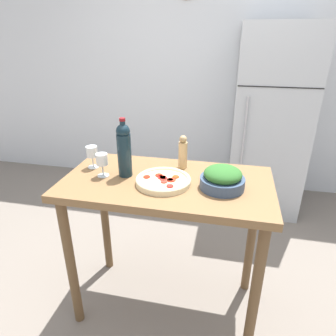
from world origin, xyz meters
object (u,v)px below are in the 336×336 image
Objects in this scene: pepper_mill at (183,153)px; wine_glass_near at (102,161)px; refrigerator at (269,122)px; homemade_pizza at (163,180)px; wine_glass_far at (92,153)px; wine_bottle at (124,149)px; salad_bowl at (222,178)px.

wine_glass_near is at bearing -153.58° from pepper_mill.
refrigerator reaches higher than pepper_mill.
wine_glass_far is at bearing 165.68° from homemade_pizza.
wine_bottle is 0.25m from wine_glass_far.
wine_bottle is at bearing 175.97° from salad_bowl.
pepper_mill is at bearing 26.42° from wine_glass_near.
wine_glass_near is at bearing -163.72° from wine_bottle.
salad_bowl is 0.78× the size of homemade_pizza.
wine_glass_near is 0.15m from wine_glass_far.
wine_bottle is at bearing -15.40° from wine_glass_far.
wine_glass_far is 0.58× the size of salad_bowl.
wine_glass_near is 0.58× the size of salad_bowl.
pepper_mill is (0.30, 0.17, -0.06)m from wine_bottle.
homemade_pizza is (0.46, -0.12, -0.08)m from wine_glass_far.
homemade_pizza is (0.23, -0.06, -0.14)m from wine_bottle.
refrigerator reaches higher than wine_glass_far.
wine_bottle is 0.35m from pepper_mill.
wine_bottle is 2.49× the size of wine_glass_far.
pepper_mill is 0.25m from homemade_pizza.
refrigerator is 13.14× the size of wine_glass_near.
wine_glass_near is (-1.04, -1.54, 0.14)m from refrigerator.
salad_bowl is (0.77, -0.10, -0.04)m from wine_glass_far.
wine_glass_far is at bearing 164.60° from wine_bottle.
homemade_pizza is (-0.07, -0.23, -0.08)m from pepper_mill.
pepper_mill is 0.87× the size of salad_bowl.
salad_bowl is at bearing -0.24° from wine_glass_near.
wine_bottle is 0.14m from wine_glass_near.
wine_glass_far is 0.54m from pepper_mill.
wine_glass_near is (-0.12, -0.04, -0.07)m from wine_bottle.
homemade_pizza is at bearing -106.10° from pepper_mill.
wine_bottle reaches higher than wine_glass_far.
refrigerator is 1.77m from wine_bottle.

